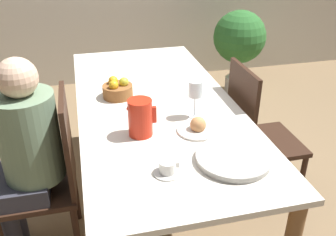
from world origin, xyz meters
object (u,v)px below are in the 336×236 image
(wine_glass_water, at_px, (195,90))
(teacup_near_person, at_px, (168,168))
(serving_tray, at_px, (233,158))
(bread_plate, at_px, (198,127))
(person_seated, at_px, (25,149))
(chair_opposite, at_px, (256,134))
(potted_plant, at_px, (239,39))
(fruit_bowl, at_px, (118,90))
(red_pitcher, at_px, (140,117))
(chair_person_side, at_px, (50,175))

(wine_glass_water, distance_m, teacup_near_person, 0.55)
(serving_tray, distance_m, bread_plate, 0.30)
(person_seated, bearing_deg, chair_opposite, -83.39)
(bread_plate, bearing_deg, chair_opposite, 31.64)
(person_seated, bearing_deg, wine_glass_water, -89.48)
(teacup_near_person, bearing_deg, chair_opposite, 40.00)
(chair_opposite, bearing_deg, teacup_near_person, -50.00)
(person_seated, distance_m, potted_plant, 2.68)
(teacup_near_person, height_order, bread_plate, bread_plate)
(person_seated, height_order, wine_glass_water, person_seated)
(person_seated, relative_size, wine_glass_water, 5.65)
(chair_opposite, distance_m, fruit_bowl, 0.92)
(wine_glass_water, distance_m, potted_plant, 2.14)
(red_pitcher, relative_size, potted_plant, 0.21)
(chair_person_side, xyz_separation_m, teacup_near_person, (0.53, -0.48, 0.29))
(wine_glass_water, relative_size, potted_plant, 0.23)
(bread_plate, height_order, fruit_bowl, fruit_bowl)
(chair_opposite, height_order, person_seated, person_seated)
(chair_opposite, relative_size, teacup_near_person, 7.74)
(serving_tray, xyz_separation_m, fruit_bowl, (-0.41, 0.79, 0.03))
(chair_person_side, xyz_separation_m, fruit_bowl, (0.42, 0.33, 0.31))
(chair_person_side, distance_m, person_seated, 0.22)
(teacup_near_person, distance_m, bread_plate, 0.38)
(person_seated, height_order, serving_tray, person_seated)
(chair_person_side, bearing_deg, bread_plate, -102.66)
(chair_opposite, relative_size, serving_tray, 2.83)
(chair_person_side, height_order, serving_tray, chair_person_side)
(fruit_bowl, xyz_separation_m, potted_plant, (1.44, 1.48, -0.22))
(chair_opposite, distance_m, person_seated, 1.38)
(fruit_bowl, bearing_deg, serving_tray, -62.48)
(wine_glass_water, relative_size, fruit_bowl, 1.15)
(person_seated, height_order, teacup_near_person, person_seated)
(red_pitcher, bearing_deg, person_seated, 169.09)
(fruit_bowl, bearing_deg, red_pitcher, -83.13)
(bread_plate, xyz_separation_m, fruit_bowl, (-0.34, 0.50, 0.03))
(red_pitcher, bearing_deg, serving_tray, -42.43)
(person_seated, distance_m, bread_plate, 0.88)
(serving_tray, relative_size, bread_plate, 1.60)
(chair_person_side, height_order, wine_glass_water, wine_glass_water)
(chair_opposite, bearing_deg, person_seated, -83.39)
(red_pitcher, distance_m, fruit_bowl, 0.47)
(fruit_bowl, bearing_deg, potted_plant, 45.80)
(teacup_near_person, xyz_separation_m, serving_tray, (0.30, 0.02, -0.01))
(red_pitcher, xyz_separation_m, serving_tray, (0.36, -0.33, -0.08))
(chair_opposite, bearing_deg, bread_plate, -58.36)
(red_pitcher, bearing_deg, chair_person_side, 164.40)
(person_seated, bearing_deg, teacup_near_person, -125.79)
(person_seated, relative_size, bread_plate, 5.55)
(red_pitcher, relative_size, teacup_near_person, 1.54)
(wine_glass_water, bearing_deg, person_seated, -179.48)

